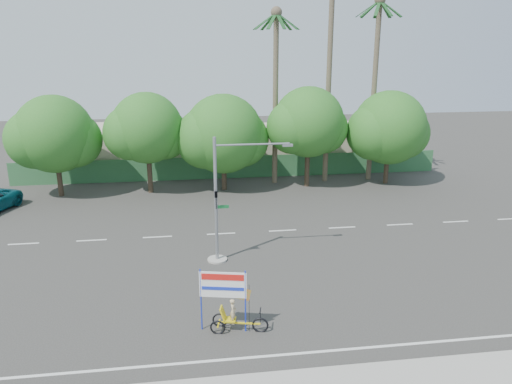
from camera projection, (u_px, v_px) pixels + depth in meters
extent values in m
plane|color=#33302D|center=(273.00, 291.00, 24.50)|extent=(120.00, 120.00, 0.00)
cube|color=#336B3D|center=(232.00, 167.00, 44.60)|extent=(38.00, 0.08, 2.00)
cube|color=#C3B49B|center=(123.00, 149.00, 47.25)|extent=(12.00, 8.00, 4.00)
cube|color=#C3B49B|center=(308.00, 146.00, 49.70)|extent=(14.00, 8.00, 3.60)
cylinder|color=#473828|center=(59.00, 174.00, 39.20)|extent=(0.40, 0.40, 3.52)
sphere|color=#1C601D|center=(54.00, 134.00, 38.27)|extent=(6.00, 6.00, 6.00)
sphere|color=#1C601D|center=(74.00, 140.00, 38.90)|extent=(4.32, 4.32, 4.32)
sphere|color=#1C601D|center=(36.00, 139.00, 37.95)|extent=(4.56, 4.56, 4.56)
cylinder|color=#473828|center=(150.00, 170.00, 40.10)|extent=(0.40, 0.40, 3.74)
sphere|color=#1C601D|center=(147.00, 128.00, 39.12)|extent=(5.60, 5.60, 5.60)
sphere|color=#1C601D|center=(164.00, 134.00, 39.74)|extent=(4.03, 4.03, 4.03)
sphere|color=#1C601D|center=(130.00, 133.00, 38.81)|extent=(4.26, 4.26, 4.26)
cylinder|color=#473828|center=(224.00, 170.00, 40.96)|extent=(0.40, 0.40, 3.30)
sphere|color=#1C601D|center=(223.00, 134.00, 40.09)|extent=(6.40, 6.40, 6.40)
sphere|color=#1C601D|center=(241.00, 139.00, 40.72)|extent=(4.61, 4.61, 4.61)
sphere|color=#1C601D|center=(206.00, 139.00, 39.75)|extent=(4.86, 4.86, 4.86)
cylinder|color=#473828|center=(307.00, 164.00, 41.81)|extent=(0.40, 0.40, 3.87)
sphere|color=#1C601D|center=(308.00, 122.00, 40.79)|extent=(5.80, 5.80, 5.80)
sphere|color=#1C601D|center=(323.00, 129.00, 41.43)|extent=(4.18, 4.18, 4.18)
sphere|color=#1C601D|center=(293.00, 127.00, 40.48)|extent=(4.41, 4.41, 4.41)
cylinder|color=#473828|center=(387.00, 164.00, 42.80)|extent=(0.40, 0.40, 3.43)
sphere|color=#1C601D|center=(389.00, 128.00, 41.90)|extent=(6.20, 6.20, 6.20)
sphere|color=#1C601D|center=(403.00, 133.00, 42.53)|extent=(4.46, 4.46, 4.46)
sphere|color=#1C601D|center=(374.00, 132.00, 41.57)|extent=(4.71, 4.71, 4.71)
cylinder|color=#70604C|center=(329.00, 82.00, 41.60)|extent=(0.44, 0.44, 17.00)
cylinder|color=#70604C|center=(374.00, 94.00, 42.42)|extent=(0.44, 0.44, 15.00)
sphere|color=#70604C|center=(380.00, 0.00, 40.26)|extent=(0.90, 0.90, 0.90)
cube|color=#1C4C21|center=(391.00, 9.00, 40.57)|extent=(1.91, 0.28, 1.36)
cube|color=#1C4C21|center=(385.00, 9.00, 41.12)|extent=(1.65, 1.44, 1.36)
cube|color=#1C4C21|center=(377.00, 9.00, 41.35)|extent=(0.61, 1.93, 1.36)
cube|color=#1C4C21|center=(370.00, 9.00, 41.16)|extent=(1.20, 1.80, 1.36)
cube|color=#1C4C21|center=(368.00, 9.00, 40.63)|extent=(1.89, 0.92, 1.36)
cube|color=#1C4C21|center=(370.00, 8.00, 40.02)|extent=(1.89, 0.92, 1.36)
cube|color=#1C4C21|center=(378.00, 8.00, 39.61)|extent=(1.20, 1.80, 1.36)
cube|color=#1C4C21|center=(386.00, 8.00, 39.59)|extent=(0.61, 1.93, 1.36)
cube|color=#1C4C21|center=(391.00, 8.00, 39.97)|extent=(1.65, 1.44, 1.36)
cylinder|color=#70604C|center=(275.00, 101.00, 41.44)|extent=(0.44, 0.44, 14.00)
sphere|color=#70604C|center=(276.00, 12.00, 39.42)|extent=(0.90, 0.90, 0.90)
cube|color=#1C4C21|center=(288.00, 21.00, 39.73)|extent=(1.91, 0.28, 1.36)
cube|color=#1C4C21|center=(284.00, 21.00, 40.28)|extent=(1.65, 1.44, 1.36)
cube|color=#1C4C21|center=(276.00, 21.00, 40.51)|extent=(0.61, 1.93, 1.36)
cube|color=#1C4C21|center=(269.00, 21.00, 40.32)|extent=(1.20, 1.80, 1.36)
cube|color=#1C4C21|center=(265.00, 21.00, 39.79)|extent=(1.89, 0.92, 1.36)
cube|color=#1C4C21|center=(266.00, 21.00, 39.18)|extent=(1.89, 0.92, 1.36)
cube|color=#1C4C21|center=(272.00, 20.00, 38.77)|extent=(1.20, 1.80, 1.36)
cube|color=#1C4C21|center=(280.00, 20.00, 38.75)|extent=(0.61, 1.93, 1.36)
cube|color=#1C4C21|center=(287.00, 21.00, 39.13)|extent=(1.65, 1.44, 1.36)
cylinder|color=gray|center=(217.00, 259.00, 27.95)|extent=(1.10, 1.10, 0.10)
cylinder|color=gray|center=(216.00, 201.00, 26.95)|extent=(0.18, 0.18, 7.00)
cylinder|color=gray|center=(252.00, 144.00, 26.34)|extent=(4.00, 0.10, 0.10)
cube|color=gray|center=(288.00, 145.00, 26.62)|extent=(0.55, 0.20, 0.12)
imported|color=black|center=(216.00, 200.00, 26.71)|extent=(0.16, 0.20, 1.00)
cube|color=#14662D|center=(222.00, 207.00, 27.10)|extent=(0.70, 0.04, 0.18)
torus|color=black|center=(260.00, 325.00, 20.98)|extent=(0.70, 0.23, 0.70)
torus|color=black|center=(220.00, 320.00, 21.40)|extent=(0.66, 0.22, 0.66)
torus|color=black|center=(218.00, 328.00, 20.84)|extent=(0.66, 0.22, 0.66)
cube|color=yellow|center=(239.00, 323.00, 21.03)|extent=(1.73, 0.45, 0.06)
cube|color=yellow|center=(219.00, 323.00, 21.11)|extent=(0.20, 0.62, 0.05)
cube|color=yellow|center=(230.00, 319.00, 21.02)|extent=(0.60, 0.54, 0.06)
cube|color=yellow|center=(223.00, 313.00, 20.95)|extent=(0.33, 0.48, 0.56)
cylinder|color=black|center=(260.00, 316.00, 20.86)|extent=(0.04, 0.04, 0.57)
cube|color=black|center=(260.00, 311.00, 20.77)|extent=(0.14, 0.46, 0.04)
imported|color=#CCB284|center=(233.00, 311.00, 20.89)|extent=(0.35, 0.46, 1.12)
cylinder|color=#1C34D5|center=(201.00, 300.00, 20.85)|extent=(0.07, 0.07, 2.80)
cylinder|color=#1C34D5|center=(245.00, 301.00, 20.71)|extent=(0.07, 0.07, 2.80)
cube|color=white|center=(223.00, 285.00, 20.57)|extent=(1.94, 0.48, 1.14)
cube|color=red|center=(223.00, 277.00, 20.43)|extent=(1.72, 0.40, 0.27)
cube|color=#1C34D5|center=(223.00, 289.00, 20.58)|extent=(1.72, 0.40, 0.15)
cylinder|color=black|center=(249.00, 308.00, 20.79)|extent=(0.02, 0.02, 2.18)
cube|color=red|center=(240.00, 293.00, 20.62)|extent=(0.90, 0.22, 0.68)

